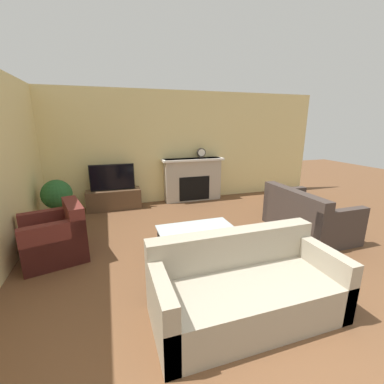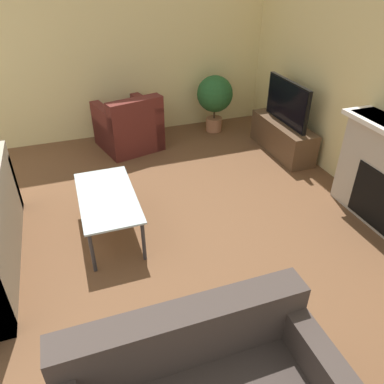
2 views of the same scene
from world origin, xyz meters
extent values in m
cube|color=beige|center=(0.00, 5.17, 1.35)|extent=(8.43, 0.06, 2.70)
cube|color=#B2A899|center=(0.68, 4.98, 0.54)|extent=(1.44, 0.31, 1.08)
cube|color=black|center=(0.68, 4.82, 0.34)|extent=(0.79, 0.01, 0.61)
cube|color=white|center=(0.68, 4.95, 1.06)|extent=(1.56, 0.37, 0.05)
cube|color=brown|center=(-1.28, 4.86, 0.23)|extent=(1.21, 0.39, 0.46)
cube|color=black|center=(-1.28, 4.86, 0.75)|extent=(0.98, 0.05, 0.59)
cube|color=black|center=(-1.28, 4.83, 0.75)|extent=(0.94, 0.01, 0.55)
cube|color=#9E937F|center=(-0.10, 0.85, 0.21)|extent=(1.92, 0.88, 0.42)
cube|color=#9E937F|center=(-0.10, 1.19, 0.62)|extent=(1.92, 0.20, 0.40)
cube|color=#9E937F|center=(-0.99, 0.85, 0.33)|extent=(0.14, 0.88, 0.66)
cube|color=#9E937F|center=(0.79, 0.85, 0.33)|extent=(0.14, 0.88, 0.66)
cube|color=#3D332D|center=(2.05, 2.39, 0.21)|extent=(0.92, 1.52, 0.42)
cube|color=#3D332D|center=(1.69, 2.39, 0.62)|extent=(0.20, 1.52, 0.40)
cube|color=#3D332D|center=(2.05, 1.70, 0.33)|extent=(0.92, 0.14, 0.66)
cube|color=#3D332D|center=(2.05, 3.08, 0.33)|extent=(0.92, 0.14, 0.66)
cube|color=#5B231E|center=(-2.19, 2.78, 0.21)|extent=(0.99, 0.97, 0.42)
cube|color=#5B231E|center=(-1.89, 2.86, 0.62)|extent=(0.39, 0.82, 0.40)
cube|color=#5B231E|center=(-2.27, 3.10, 0.33)|extent=(0.83, 0.34, 0.66)
cube|color=#5B231E|center=(-2.11, 2.47, 0.33)|extent=(0.83, 0.34, 0.66)
cylinder|color=#333338|center=(-0.71, 1.96, 0.22)|extent=(0.04, 0.04, 0.44)
cylinder|color=#333338|center=(0.32, 1.96, 0.22)|extent=(0.04, 0.04, 0.44)
cylinder|color=#333338|center=(-0.71, 2.43, 0.22)|extent=(0.04, 0.04, 0.44)
cylinder|color=#333338|center=(0.32, 2.43, 0.22)|extent=(0.04, 0.04, 0.44)
cube|color=silver|center=(-0.19, 2.19, 0.45)|extent=(1.11, 0.55, 0.02)
cylinder|color=#AD704C|center=(-2.33, 4.22, 0.11)|extent=(0.26, 0.26, 0.22)
cylinder|color=#4C3823|center=(-2.33, 4.22, 0.30)|extent=(0.03, 0.03, 0.17)
sphere|color=#235628|center=(-2.33, 4.22, 0.62)|extent=(0.57, 0.57, 0.57)
cube|color=#28231E|center=(0.91, 4.98, 1.10)|extent=(0.15, 0.07, 0.03)
cylinder|color=#28231E|center=(0.91, 4.98, 1.22)|extent=(0.22, 0.07, 0.22)
cylinder|color=white|center=(0.91, 4.94, 1.22)|extent=(0.18, 0.00, 0.18)
camera|label=1|loc=(-1.34, -1.11, 1.95)|focal=24.00mm
camera|label=2|loc=(3.01, 1.97, 2.51)|focal=35.00mm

